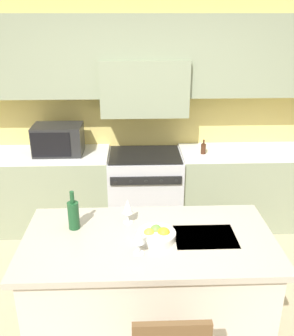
# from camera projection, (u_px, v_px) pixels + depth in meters

# --- Properties ---
(back_cabinetry) EXTENTS (10.00, 0.46, 2.70)m
(back_cabinetry) POSITION_uv_depth(u_px,v_px,m) (144.00, 89.00, 4.23)
(back_cabinetry) COLOR #DBC166
(back_cabinetry) RESTS_ON ground_plane
(back_counter) EXTENTS (3.89, 0.62, 0.93)m
(back_counter) POSITION_uv_depth(u_px,v_px,m) (145.00, 189.00, 4.44)
(back_counter) COLOR gray
(back_counter) RESTS_ON ground_plane
(range_stove) EXTENTS (0.83, 0.70, 0.92)m
(range_stove) POSITION_uv_depth(u_px,v_px,m) (145.00, 191.00, 4.42)
(range_stove) COLOR #B7B7BC
(range_stove) RESTS_ON ground_plane
(microwave) EXTENTS (0.53, 0.37, 0.33)m
(microwave) POSITION_uv_depth(u_px,v_px,m) (58.00, 140.00, 4.16)
(microwave) COLOR black
(microwave) RESTS_ON back_counter
(kitchen_island) EXTENTS (1.81, 0.93, 0.91)m
(kitchen_island) POSITION_uv_depth(u_px,v_px,m) (149.00, 288.00, 2.85)
(kitchen_island) COLOR beige
(kitchen_island) RESTS_ON ground_plane
(wine_bottle) EXTENTS (0.08, 0.08, 0.30)m
(wine_bottle) POSITION_uv_depth(u_px,v_px,m) (73.00, 214.00, 2.76)
(wine_bottle) COLOR #194723
(wine_bottle) RESTS_ON kitchen_island
(wine_glass_near) EXTENTS (0.08, 0.08, 0.20)m
(wine_glass_near) POSITION_uv_depth(u_px,v_px,m) (139.00, 236.00, 2.45)
(wine_glass_near) COLOR white
(wine_glass_near) RESTS_ON kitchen_island
(wine_glass_far) EXTENTS (0.08, 0.08, 0.20)m
(wine_glass_far) POSITION_uv_depth(u_px,v_px,m) (128.00, 207.00, 2.82)
(wine_glass_far) COLOR white
(wine_glass_far) RESTS_ON kitchen_island
(fruit_bowl) EXTENTS (0.28, 0.28, 0.09)m
(fruit_bowl) POSITION_uv_depth(u_px,v_px,m) (157.00, 235.00, 2.66)
(fruit_bowl) COLOR silver
(fruit_bowl) RESTS_ON kitchen_island
(oil_bottle_on_counter) EXTENTS (0.06, 0.06, 0.16)m
(oil_bottle_on_counter) POSITION_uv_depth(u_px,v_px,m) (203.00, 148.00, 4.19)
(oil_bottle_on_counter) COLOR #422314
(oil_bottle_on_counter) RESTS_ON back_counter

